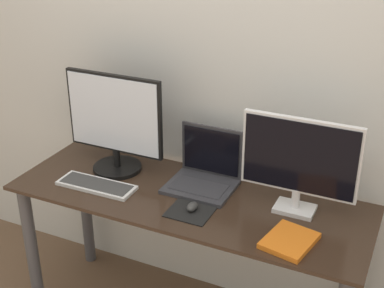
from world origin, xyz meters
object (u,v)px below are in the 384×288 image
object	(u,v)px
keyboard	(97,185)
monitor_right	(299,161)
mouse	(192,207)
laptop	(205,172)
monitor_left	(115,123)
book	(290,241)

from	to	relation	value
keyboard	monitor_right	bearing A→B (deg)	12.20
keyboard	mouse	size ratio (longest dim) A/B	5.54
monitor_right	laptop	distance (m)	0.49
monitor_left	monitor_right	world-z (taller)	monitor_left
mouse	book	distance (m)	0.46
monitor_left	mouse	distance (m)	0.60
monitor_left	keyboard	xyz separation A→B (m)	(0.01, -0.20, -0.24)
monitor_right	keyboard	size ratio (longest dim) A/B	1.31
monitor_left	laptop	size ratio (longest dim) A/B	1.64
monitor_left	book	world-z (taller)	monitor_left
monitor_left	laptop	xyz separation A→B (m)	(0.46, 0.05, -0.19)
keyboard	book	bearing A→B (deg)	-3.00
monitor_right	book	distance (m)	0.34
keyboard	mouse	distance (m)	0.51
monitor_right	keyboard	world-z (taller)	monitor_right
monitor_left	keyboard	distance (m)	0.31
laptop	book	xyz separation A→B (m)	(0.50, -0.30, -0.05)
monitor_right	laptop	world-z (taller)	monitor_right
monitor_right	mouse	size ratio (longest dim) A/B	7.26
monitor_left	keyboard	size ratio (longest dim) A/B	1.34
laptop	book	bearing A→B (deg)	-30.71
laptop	keyboard	distance (m)	0.52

